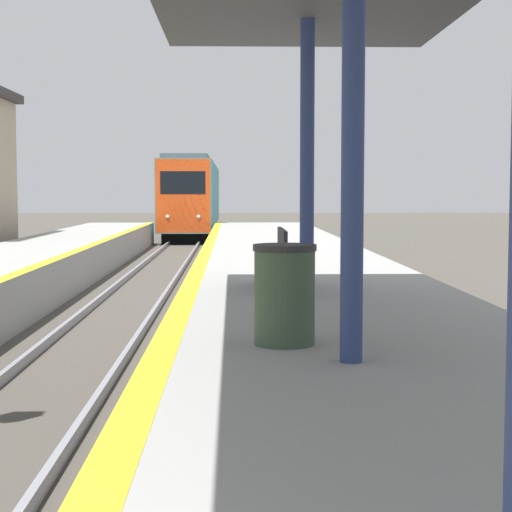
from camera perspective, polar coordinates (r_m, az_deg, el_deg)
train at (r=51.38m, az=-4.17°, el=3.95°), size 2.64×22.72×4.34m
trash_bin at (r=8.42m, az=1.92°, el=-2.57°), size 0.63×0.63×0.99m
bench at (r=13.44m, az=1.24°, el=-0.02°), size 0.44×1.76×0.92m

